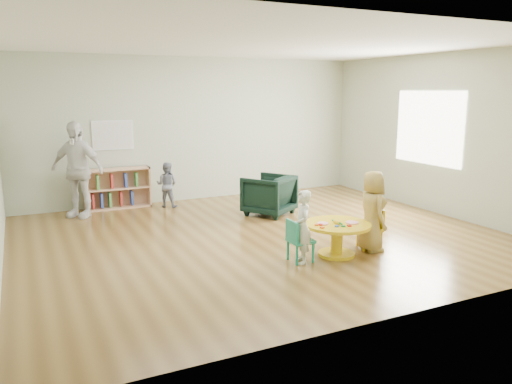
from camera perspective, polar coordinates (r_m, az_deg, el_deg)
room at (r=7.23m, az=0.80°, el=9.44°), size 7.10×7.00×2.80m
activity_table at (r=6.70m, az=9.25°, el=-4.66°), size 0.88×0.88×0.48m
kid_chair_left at (r=6.40m, az=4.81°, el=-5.42°), size 0.30×0.30×0.55m
kid_chair_right at (r=7.11m, az=13.20°, el=-3.89°), size 0.38×0.38×0.57m
bookshelf at (r=9.63m, az=-15.67°, el=0.38°), size 1.20×0.30×0.75m
alphabet_poster at (r=9.62m, az=-16.05°, el=6.27°), size 0.74×0.01×0.54m
armchair at (r=8.78m, az=1.48°, el=-0.34°), size 1.05×1.06×0.71m
child_left at (r=6.32m, az=5.33°, el=-4.00°), size 0.33×0.40×0.94m
child_right at (r=6.94m, az=13.13°, el=-2.15°), size 0.44×0.59×1.10m
toddler at (r=9.48m, az=-10.14°, el=0.82°), size 0.52×0.50×0.85m
adult_caretaker at (r=9.08m, az=-19.80°, el=2.43°), size 1.01×0.93×1.66m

